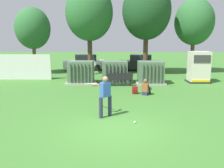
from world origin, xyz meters
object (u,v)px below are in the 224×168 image
(parked_car_left_of_center, at_px, (140,63))
(parked_car_leftmost, at_px, (85,63))
(sports_ball, at_px, (135,122))
(seated_spectator, at_px, (146,88))
(backpack, at_px, (135,90))
(generator_enclosure, at_px, (199,67))
(transformer_mid_west, at_px, (115,72))
(transformer_mid_east, at_px, (150,73))
(transformer_west, at_px, (81,73))
(batter, at_px, (104,94))
(park_bench, at_px, (120,78))

(parked_car_left_of_center, bearing_deg, parked_car_leftmost, 177.24)
(sports_ball, xyz_separation_m, seated_spectator, (1.02, 4.80, 0.33))
(backpack, bearing_deg, generator_enclosure, 37.39)
(transformer_mid_west, height_order, parked_car_leftmost, same)
(transformer_mid_east, bearing_deg, generator_enclosure, 9.23)
(transformer_mid_west, distance_m, generator_enclosure, 6.27)
(transformer_mid_west, distance_m, parked_car_left_of_center, 7.35)
(transformer_west, xyz_separation_m, parked_car_left_of_center, (4.96, 7.04, -0.04))
(sports_ball, bearing_deg, parked_car_left_of_center, 83.79)
(transformer_west, height_order, seated_spectator, transformer_west)
(transformer_mid_west, relative_size, backpack, 4.77)
(batter, bearing_deg, transformer_mid_west, 86.89)
(sports_ball, height_order, parked_car_leftmost, parked_car_leftmost)
(parked_car_leftmost, xyz_separation_m, parked_car_left_of_center, (5.63, -0.27, 0.00))
(transformer_mid_west, bearing_deg, transformer_mid_east, -3.67)
(backpack, bearing_deg, sports_ball, -94.50)
(generator_enclosure, height_order, parked_car_leftmost, generator_enclosure)
(park_bench, bearing_deg, sports_ball, -86.25)
(transformer_mid_east, bearing_deg, park_bench, -156.60)
(seated_spectator, bearing_deg, transformer_mid_west, 116.35)
(park_bench, bearing_deg, transformer_mid_east, 23.40)
(sports_ball, bearing_deg, seated_spectator, 78.04)
(transformer_mid_east, bearing_deg, transformer_west, 179.50)
(transformer_mid_east, bearing_deg, backpack, -112.91)
(generator_enclosure, xyz_separation_m, parked_car_left_of_center, (-3.77, 6.49, -0.38))
(parked_car_left_of_center, bearing_deg, batter, -101.23)
(transformer_mid_west, distance_m, park_bench, 1.21)
(transformer_mid_east, xyz_separation_m, backpack, (-1.38, -3.26, -0.57))
(generator_enclosure, bearing_deg, transformer_west, -176.38)
(park_bench, bearing_deg, transformer_mid_west, 105.86)
(generator_enclosure, distance_m, seated_spectator, 6.09)
(transformer_mid_east, distance_m, parked_car_leftmost, 9.33)
(park_bench, bearing_deg, batter, -96.48)
(transformer_west, bearing_deg, parked_car_leftmost, 95.23)
(transformer_mid_west, height_order, sports_ball, transformer_mid_west)
(seated_spectator, relative_size, backpack, 2.19)
(transformer_west, xyz_separation_m, transformer_mid_east, (5.06, -0.04, 0.00))
(sports_ball, height_order, parked_car_left_of_center, parked_car_left_of_center)
(transformer_mid_east, distance_m, sports_ball, 8.52)
(sports_ball, bearing_deg, batter, 146.58)
(transformer_mid_east, relative_size, sports_ball, 23.33)
(transformer_west, height_order, generator_enclosure, generator_enclosure)
(transformer_west, height_order, transformer_mid_east, same)
(transformer_mid_west, height_order, transformer_mid_east, same)
(sports_ball, distance_m, seated_spectator, 4.91)
(transformer_mid_west, bearing_deg, seated_spectator, -63.65)
(transformer_mid_east, relative_size, seated_spectator, 2.18)
(parked_car_leftmost, bearing_deg, park_bench, -67.36)
(parked_car_left_of_center, bearing_deg, transformer_west, -125.17)
(parked_car_leftmost, distance_m, parked_car_left_of_center, 5.64)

